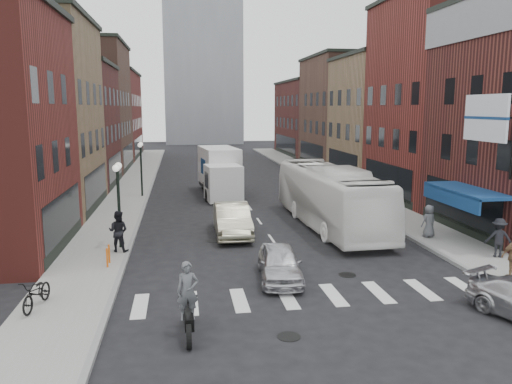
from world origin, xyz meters
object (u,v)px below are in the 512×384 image
parked_bicycle (37,293)px  ped_left_solo (118,231)px  transit_bus (330,196)px  ped_right_c (429,221)px  ped_right_a (499,238)px  motorcycle_rider (188,302)px  bike_rack (108,256)px  streetlamp_far (141,159)px  billboard_sign (487,119)px  sedan_left_far (232,220)px  streetlamp_near (118,189)px  box_truck (220,172)px  sedan_left_near (280,263)px

parked_bicycle → ped_left_solo: 6.58m
transit_bus → ped_right_c: (4.12, -3.60, -0.74)m
ped_left_solo → ped_right_a: ped_left_solo is taller
motorcycle_rider → ped_right_c: 15.27m
bike_rack → streetlamp_far: bearing=89.3°
motorcycle_rider → ped_left_solo: 9.36m
parked_bicycle → ped_right_c: bearing=30.7°
billboard_sign → sedan_left_far: (-10.50, 5.50, -5.30)m
bike_rack → sedan_left_far: (5.69, 4.70, 0.28)m
parked_bicycle → ped_left_solo: ped_left_solo is taller
bike_rack → ped_right_c: size_ratio=0.48×
billboard_sign → ped_right_a: (0.59, -0.59, -5.12)m
streetlamp_near → sedan_left_far: size_ratio=0.82×
sedan_left_far → ped_right_a: 12.66m
ped_right_c → box_truck: bearing=-73.3°
ped_right_c → sedan_left_near: bearing=12.7°
streetlamp_far → bike_rack: bearing=-90.7°
box_truck → ped_right_c: (9.38, -14.73, -0.78)m
billboard_sign → box_truck: billboard_sign is taller
bike_rack → motorcycle_rider: bearing=-65.0°
motorcycle_rider → ped_right_c: size_ratio=1.39×
bike_rack → sedan_left_near: bearing=-19.6°
sedan_left_far → ped_right_a: (11.09, -6.09, 0.19)m
transit_bus → ped_right_a: (5.47, -7.26, -0.70)m
sedan_left_near → ped_right_a: (9.98, 1.03, 0.34)m
transit_bus → ped_left_solo: size_ratio=6.55×
bike_rack → streetlamp_near: bearing=85.8°
billboard_sign → transit_bus: size_ratio=0.30×
billboard_sign → ped_right_c: 6.05m
ped_right_a → ped_right_c: 3.90m
box_truck → ped_right_a: (10.73, -18.39, -0.74)m
sedan_left_near → parked_bicycle: (-8.48, -1.86, -0.02)m
sedan_left_far → ped_right_c: 10.04m
parked_bicycle → streetlamp_far: bearing=94.6°
bike_rack → transit_bus: 12.80m
streetlamp_near → motorcycle_rider: (2.99, -9.55, -1.84)m
streetlamp_near → motorcycle_rider: 10.18m
billboard_sign → parked_bicycle: size_ratio=1.94×
bike_rack → box_truck: bearing=70.4°
streetlamp_near → ped_right_a: size_ratio=2.37×
sedan_left_near → ped_left_solo: size_ratio=2.09×
ped_right_a → billboard_sign: bearing=-23.5°
streetlamp_far → bike_rack: 16.87m
ped_left_solo → ped_right_c: bearing=-162.7°
sedan_left_near → transit_bus: bearing=67.3°
motorcycle_rider → streetlamp_near: bearing=104.6°
streetlamp_far → ped_right_a: 24.61m
streetlamp_far → ped_right_a: streetlamp_far is taller
billboard_sign → sedan_left_far: billboard_sign is taller
streetlamp_near → box_truck: 15.50m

